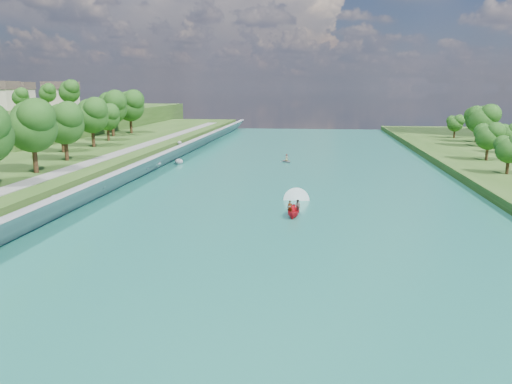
# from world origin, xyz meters

# --- Properties ---
(ground) EXTENTS (260.00, 260.00, 0.00)m
(ground) POSITION_xyz_m (0.00, 0.00, 0.00)
(ground) COLOR #2D5119
(ground) RESTS_ON ground
(river_water) EXTENTS (55.00, 240.00, 0.10)m
(river_water) POSITION_xyz_m (0.00, 20.00, 0.05)
(river_water) COLOR #1B6860
(river_water) RESTS_ON ground
(ridge_west) EXTENTS (60.00, 120.00, 9.00)m
(ridge_west) POSITION_xyz_m (-82.50, 95.00, 4.50)
(ridge_west) COLOR #2D5119
(ridge_west) RESTS_ON ground
(riprap_bank) EXTENTS (4.18, 236.00, 4.22)m
(riprap_bank) POSITION_xyz_m (-25.85, 19.15, 1.80)
(riprap_bank) COLOR slate
(riprap_bank) RESTS_ON ground
(riverside_path) EXTENTS (3.00, 200.00, 0.10)m
(riverside_path) POSITION_xyz_m (-32.50, 20.00, 3.55)
(riverside_path) COLOR gray
(riverside_path) RESTS_ON berm_west
(ridge_houses) EXTENTS (29.50, 29.50, 8.40)m
(ridge_houses) POSITION_xyz_m (-88.67, 100.00, 13.31)
(ridge_houses) COLOR beige
(ridge_houses) RESTS_ON ridge_west
(trees_west) EXTENTS (19.03, 150.74, 13.31)m
(trees_west) POSITION_xyz_m (-41.20, 14.92, 9.33)
(trees_west) COLOR #194512
(trees_west) RESTS_ON berm_west
(trees_ridge) EXTENTS (22.69, 42.88, 10.05)m
(trees_ridge) POSITION_xyz_m (-71.54, 85.83, 13.47)
(trees_ridge) COLOR #194512
(trees_ridge) RESTS_ON ridge_west
(motorboat) EXTENTS (3.60, 18.60, 2.07)m
(motorboat) POSITION_xyz_m (1.18, 8.62, 0.68)
(motorboat) COLOR red
(motorboat) RESTS_ON river_water
(raft) EXTENTS (3.22, 3.63, 1.71)m
(raft) POSITION_xyz_m (-2.41, 51.64, 0.48)
(raft) COLOR #92959A
(raft) RESTS_ON river_water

